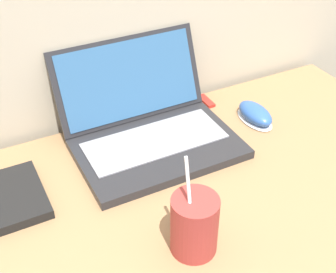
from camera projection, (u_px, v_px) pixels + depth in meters
name	position (u px, v px, depth m)	size (l,w,h in m)	color
laptop	(148.00, 125.00, 1.05)	(0.35, 0.31, 0.20)	#232326
drink_cup	(194.00, 224.00, 0.79)	(0.08, 0.08, 0.19)	#9E332D
computer_mouse	(255.00, 114.00, 1.13)	(0.06, 0.11, 0.04)	white
usb_stick	(206.00, 101.00, 1.21)	(0.02, 0.06, 0.01)	#B2261E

